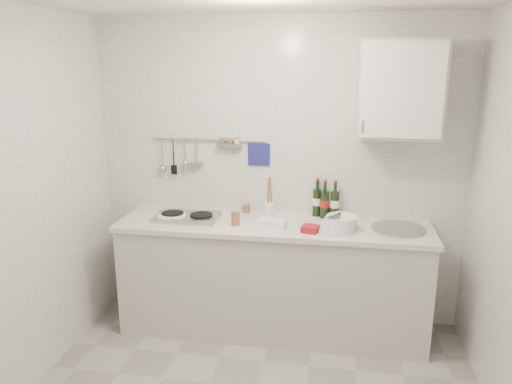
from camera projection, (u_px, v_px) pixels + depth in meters
back_wall at (278, 174)px, 4.10m from camera, size 3.00×0.02×2.50m
wall_left at (3, 215)px, 3.00m from camera, size 0.02×2.80×2.50m
counter at (274, 280)px, 4.03m from camera, size 2.44×0.64×0.96m
wall_rail at (206, 151)px, 4.12m from camera, size 0.98×0.09×0.34m
wall_cabinet at (400, 89)px, 3.61m from camera, size 0.60×0.38×0.70m
plate_stack_hob at (171, 217)px, 3.99m from camera, size 0.25×0.24×0.04m
plate_stack_sink at (339, 224)px, 3.72m from camera, size 0.30×0.29×0.12m
wine_bottles at (325, 199)px, 4.01m from camera, size 0.22×0.12×0.31m
butter_dish at (272, 223)px, 3.79m from camera, size 0.23×0.14×0.07m
strawberry_punnet at (310, 229)px, 3.69m from camera, size 0.14×0.14×0.05m
utensil_crock at (269, 208)px, 4.01m from camera, size 0.08×0.08×0.34m
jar_a at (246, 207)px, 4.17m from camera, size 0.06×0.06×0.08m
jar_b at (333, 211)px, 4.06m from camera, size 0.07×0.07×0.08m
jar_c at (339, 216)px, 3.95m from camera, size 0.06×0.06×0.08m
jar_d at (236, 218)px, 3.84m from camera, size 0.07×0.07×0.12m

